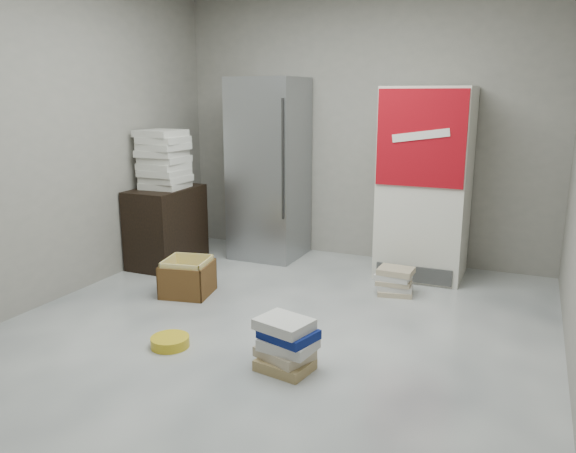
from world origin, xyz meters
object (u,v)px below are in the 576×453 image
(wood_shelf, at_px, (167,226))
(cardboard_box, at_px, (188,280))
(steel_fridge, at_px, (269,169))
(phonebook_stack_main, at_px, (286,344))
(coke_cooler, at_px, (425,183))

(wood_shelf, relative_size, cardboard_box, 1.69)
(steel_fridge, relative_size, cardboard_box, 4.01)
(wood_shelf, xyz_separation_m, cardboard_box, (0.70, -0.69, -0.27))
(wood_shelf, height_order, phonebook_stack_main, wood_shelf)
(wood_shelf, relative_size, phonebook_stack_main, 1.89)
(steel_fridge, height_order, coke_cooler, steel_fridge)
(coke_cooler, xyz_separation_m, wood_shelf, (-2.48, -0.72, -0.50))
(coke_cooler, height_order, wood_shelf, coke_cooler)
(steel_fridge, distance_m, wood_shelf, 1.23)
(phonebook_stack_main, height_order, cardboard_box, phonebook_stack_main)
(phonebook_stack_main, xyz_separation_m, cardboard_box, (-1.36, 0.92, -0.03))
(cardboard_box, bearing_deg, steel_fridge, 73.52)
(wood_shelf, height_order, cardboard_box, wood_shelf)
(steel_fridge, xyz_separation_m, cardboard_box, (-0.13, -1.42, -0.82))
(steel_fridge, height_order, wood_shelf, steel_fridge)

